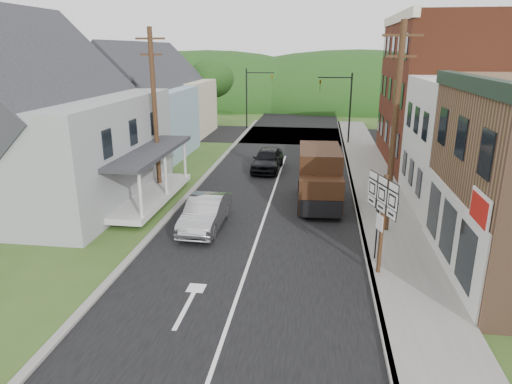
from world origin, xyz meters
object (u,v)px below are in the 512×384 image
at_px(dark_sedan, 267,160).
at_px(warning_sign, 377,218).
at_px(silver_sedan, 205,213).
at_px(delivery_van, 319,177).
at_px(route_sign_cluster, 382,211).

bearing_deg(dark_sedan, warning_sign, -63.97).
distance_m(silver_sedan, delivery_van, 6.58).
bearing_deg(warning_sign, dark_sedan, 108.34).
relative_size(silver_sedan, dark_sedan, 1.00).
bearing_deg(warning_sign, silver_sedan, 156.41).
height_order(dark_sedan, warning_sign, warning_sign).
distance_m(delivery_van, route_sign_cluster, 8.09).
bearing_deg(warning_sign, delivery_van, 103.58).
xyz_separation_m(route_sign_cluster, warning_sign, (0.02, 1.17, -0.70)).
xyz_separation_m(delivery_van, route_sign_cluster, (2.16, -7.73, 1.03)).
bearing_deg(dark_sedan, delivery_van, -59.60).
bearing_deg(delivery_van, dark_sedan, 114.98).
bearing_deg(dark_sedan, route_sign_cluster, -65.75).
height_order(delivery_van, route_sign_cluster, route_sign_cluster).
relative_size(route_sign_cluster, warning_sign, 1.40).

